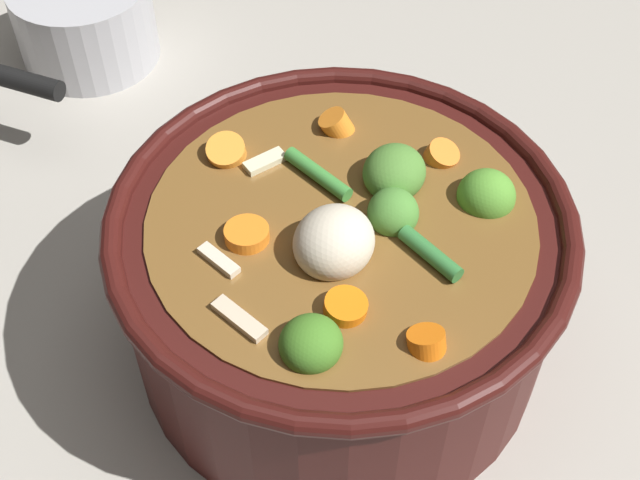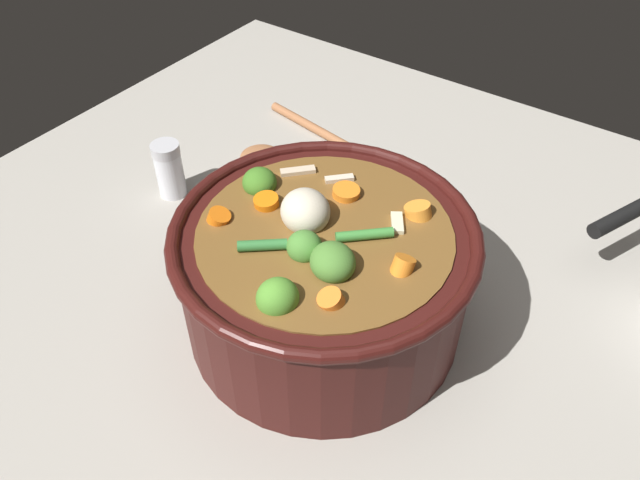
% 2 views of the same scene
% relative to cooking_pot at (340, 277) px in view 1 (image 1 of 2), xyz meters
% --- Properties ---
extents(ground_plane, '(1.10, 1.10, 0.00)m').
position_rel_cooking_pot_xyz_m(ground_plane, '(0.00, 0.00, -0.07)').
color(ground_plane, '#9E998E').
extents(cooking_pot, '(0.30, 0.30, 0.16)m').
position_rel_cooking_pot_xyz_m(cooking_pot, '(0.00, 0.00, 0.00)').
color(cooking_pot, '#38110F').
rests_on(cooking_pot, ground_plane).
extents(small_saucepan, '(0.21, 0.17, 0.08)m').
position_rel_cooking_pot_xyz_m(small_saucepan, '(0.33, 0.23, -0.03)').
color(small_saucepan, '#ADADB2').
rests_on(small_saucepan, ground_plane).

